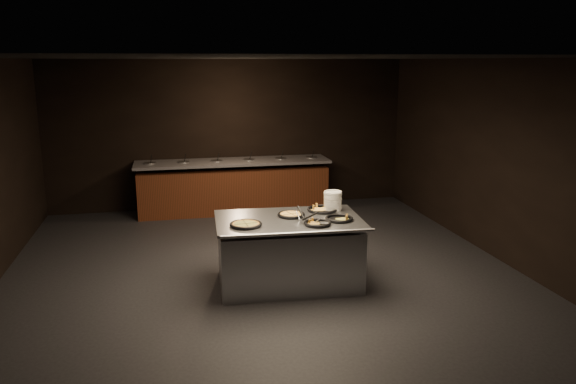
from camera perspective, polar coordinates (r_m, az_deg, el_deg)
name	(u,v)px	position (r m, az deg, el deg)	size (l,w,h in m)	color
room	(265,173)	(7.24, -2.39, 1.91)	(7.02, 8.02, 2.92)	black
salad_bar	(234,189)	(10.90, -5.54, 0.26)	(3.70, 0.83, 1.18)	#5F2616
serving_counter	(288,253)	(7.34, 0.05, -6.21)	(1.92, 1.29, 0.89)	#B4B7BC
plate_stack	(333,201)	(7.60, 4.57, -0.91)	(0.24, 0.24, 0.26)	silver
pan_veggie_whole	(246,224)	(6.90, -4.31, -3.29)	(0.40, 0.40, 0.04)	black
pan_cheese_whole	(291,215)	(7.31, 0.33, -2.31)	(0.36, 0.36, 0.04)	black
pan_cheese_slices_a	(322,209)	(7.59, 3.52, -1.77)	(0.42, 0.42, 0.04)	black
pan_cheese_slices_b	(318,223)	(6.94, 3.02, -3.19)	(0.34, 0.34, 0.04)	black
pan_veggie_slices	(339,219)	(7.16, 5.23, -2.71)	(0.36, 0.36, 0.04)	black
server_left	(299,214)	(7.11, 1.15, -2.23)	(0.13, 0.35, 0.17)	#B4B7BC
server_right	(315,218)	(6.94, 2.72, -2.66)	(0.34, 0.17, 0.17)	#B4B7BC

